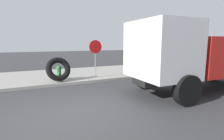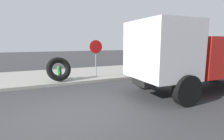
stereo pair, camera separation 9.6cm
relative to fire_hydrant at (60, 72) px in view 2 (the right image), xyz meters
name	(u,v)px [view 2 (the right image)]	position (x,y,z in m)	size (l,w,h in m)	color
ground_plane	(58,120)	(-0.77, -4.87, -0.57)	(80.00, 80.00, 0.00)	#38383A
sidewalk_curb	(43,77)	(-0.77, 1.63, -0.49)	(36.00, 5.00, 0.15)	#99968E
fire_hydrant	(60,72)	(0.00, 0.00, 0.00)	(0.26, 0.59, 0.79)	#2D8438
loose_tire	(59,69)	(-0.08, -0.40, 0.23)	(1.28, 1.28, 0.30)	black
stop_sign	(96,52)	(2.08, -0.11, 1.09)	(0.76, 0.08, 2.17)	gray
dump_truck_red	(203,55)	(5.57, -4.39, 1.04)	(7.06, 2.95, 3.00)	red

